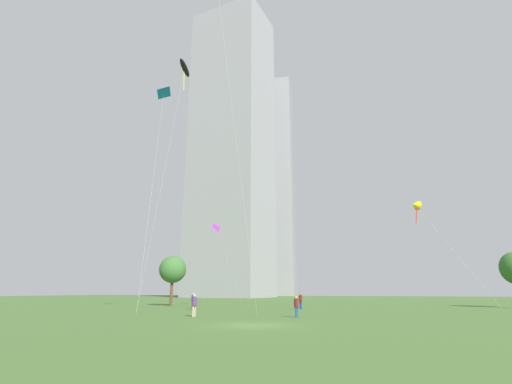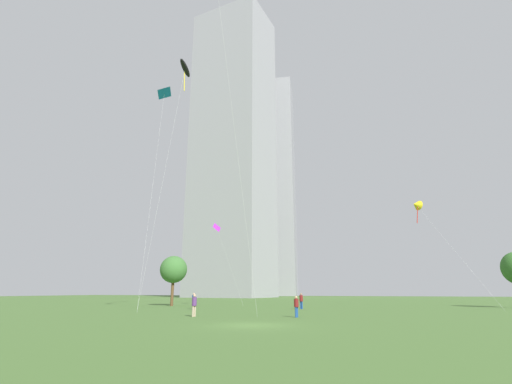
% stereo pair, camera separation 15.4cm
% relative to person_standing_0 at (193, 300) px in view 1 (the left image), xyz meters
% --- Properties ---
extents(ground, '(280.00, 280.00, 0.00)m').
position_rel_person_standing_0_xyz_m(ground, '(13.48, -17.13, -1.06)').
color(ground, '#476B30').
extents(person_standing_0, '(0.41, 0.41, 1.83)m').
position_rel_person_standing_0_xyz_m(person_standing_0, '(0.00, 0.00, 0.00)').
color(person_standing_0, '#1E478C').
rests_on(person_standing_0, ground).
extents(person_standing_1, '(0.37, 0.37, 1.66)m').
position_rel_person_standing_0_xyz_m(person_standing_1, '(14.47, -9.38, -0.10)').
color(person_standing_1, '#1E478C').
rests_on(person_standing_1, ground).
extents(person_standing_2, '(0.40, 0.40, 1.80)m').
position_rel_person_standing_0_xyz_m(person_standing_2, '(11.78, 4.51, -0.01)').
color(person_standing_2, '#1E478C').
rests_on(person_standing_2, ground).
extents(person_standing_3, '(0.40, 0.40, 1.78)m').
position_rel_person_standing_0_xyz_m(person_standing_3, '(6.24, -11.33, -0.03)').
color(person_standing_3, tan).
rests_on(person_standing_3, ground).
extents(kite_flying_0, '(3.97, 3.40, 30.82)m').
position_rel_person_standing_0_xyz_m(kite_flying_0, '(-1.00, -3.17, 29.06)').
color(kite_flying_0, silver).
rests_on(kite_flying_0, ground).
extents(kite_flying_1, '(3.18, 5.10, 11.57)m').
position_rel_person_standing_0_xyz_m(kite_flying_1, '(-1.17, 8.24, 9.86)').
color(kite_flying_1, silver).
rests_on(kite_flying_1, ground).
extents(kite_flying_3, '(7.65, 9.32, 14.72)m').
position_rel_person_standing_0_xyz_m(kite_flying_3, '(26.38, 15.93, 12.86)').
color(kite_flying_3, silver).
rests_on(kite_flying_3, ground).
extents(kite_flying_4, '(2.52, 4.88, 26.37)m').
position_rel_person_standing_0_xyz_m(kite_flying_4, '(-2.77, -4.83, 24.72)').
color(kite_flying_4, silver).
rests_on(kite_flying_4, ground).
extents(park_tree_0, '(3.87, 3.87, 6.99)m').
position_rel_person_standing_0_xyz_m(park_tree_0, '(-7.58, 7.46, 3.98)').
color(park_tree_0, brown).
rests_on(park_tree_0, ground).
extents(distant_highrise_0, '(17.67, 20.57, 101.05)m').
position_rel_person_standing_0_xyz_m(distant_highrise_0, '(-23.01, 119.13, 49.47)').
color(distant_highrise_0, '#939399').
rests_on(distant_highrise_0, ground).
extents(distant_highrise_1, '(28.21, 22.86, 106.38)m').
position_rel_person_standing_0_xyz_m(distant_highrise_1, '(-27.40, 74.70, 52.13)').
color(distant_highrise_1, '#939399').
rests_on(distant_highrise_1, ground).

